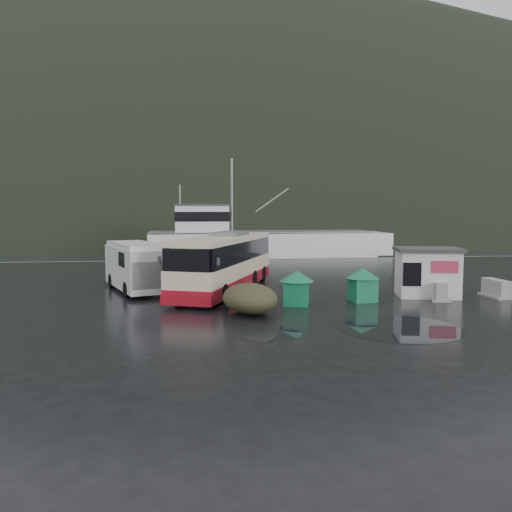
{
  "coord_description": "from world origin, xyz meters",
  "views": [
    {
      "loc": [
        -3.86,
        -22.84,
        4.11
      ],
      "look_at": [
        -0.22,
        4.25,
        1.7
      ],
      "focal_mm": 35.0,
      "sensor_mm": 36.0,
      "label": 1
    }
  ],
  "objects": [
    {
      "name": "waste_bin_left",
      "position": [
        0.84,
        -1.43,
        0.0
      ],
      "size": [
        1.38,
        1.38,
        1.54
      ],
      "primitive_type": null,
      "rotation": [
        0.0,
        0.0,
        -0.3
      ],
      "color": "#137046",
      "rests_on": "ground"
    },
    {
      "name": "ground",
      "position": [
        0.0,
        0.0,
        0.0
      ],
      "size": [
        160.0,
        160.0,
        0.0
      ],
      "primitive_type": "plane",
      "color": "black",
      "rests_on": "ground"
    },
    {
      "name": "waste_bin_right",
      "position": [
        4.04,
        -0.92,
        0.0
      ],
      "size": [
        1.23,
        1.23,
        1.56
      ],
      "primitive_type": null,
      "rotation": [
        0.0,
        0.0,
        0.12
      ],
      "color": "#137046",
      "rests_on": "ground"
    },
    {
      "name": "jersey_barrier_a",
      "position": [
        7.8,
        -0.96,
        0.0
      ],
      "size": [
        1.34,
        1.86,
        0.84
      ],
      "primitive_type": null,
      "rotation": [
        0.0,
        0.0,
        -0.33
      ],
      "color": "#999993",
      "rests_on": "ground"
    },
    {
      "name": "fishing_trawler",
      "position": [
        3.87,
        29.69,
        0.0
      ],
      "size": [
        28.13,
        6.84,
        11.19
      ],
      "primitive_type": null,
      "rotation": [
        0.0,
        0.0,
        0.03
      ],
      "color": "white",
      "rests_on": "ground"
    },
    {
      "name": "dome_tent",
      "position": [
        -1.43,
        -2.89,
        0.0
      ],
      "size": [
        2.55,
        3.32,
        1.21
      ],
      "primitive_type": null,
      "rotation": [
        0.0,
        0.0,
        0.12
      ],
      "color": "#393A22",
      "rests_on": "ground"
    },
    {
      "name": "puddles",
      "position": [
        3.81,
        -4.08,
        0.01
      ],
      "size": [
        12.94,
        15.63,
        0.01
      ],
      "color": "black",
      "rests_on": "ground"
    },
    {
      "name": "harbor_water",
      "position": [
        0.0,
        110.0,
        0.0
      ],
      "size": [
        300.0,
        180.0,
        0.02
      ],
      "primitive_type": "cube",
      "color": "black",
      "rests_on": "ground"
    },
    {
      "name": "white_van",
      "position": [
        -6.62,
        3.61,
        0.0
      ],
      "size": [
        4.03,
        6.42,
        2.54
      ],
      "primitive_type": null,
      "rotation": [
        0.0,
        0.0,
        0.35
      ],
      "color": "white",
      "rests_on": "ground"
    },
    {
      "name": "coach_bus",
      "position": [
        -2.01,
        3.05,
        0.0
      ],
      "size": [
        6.65,
        11.19,
        3.09
      ],
      "primitive_type": null,
      "rotation": [
        0.0,
        0.0,
        -0.38
      ],
      "color": "beige",
      "rests_on": "ground"
    },
    {
      "name": "ticket_kiosk",
      "position": [
        7.64,
        -0.04,
        0.0
      ],
      "size": [
        3.51,
        2.97,
        2.38
      ],
      "primitive_type": null,
      "rotation": [
        0.0,
        0.0,
        -0.24
      ],
      "color": "silver",
      "rests_on": "ground"
    },
    {
      "name": "headland",
      "position": [
        10.0,
        250.0,
        0.0
      ],
      "size": [
        780.0,
        540.0,
        570.0
      ],
      "primitive_type": "ellipsoid",
      "color": "black",
      "rests_on": "ground"
    },
    {
      "name": "quay_edge",
      "position": [
        0.0,
        20.0,
        0.0
      ],
      "size": [
        160.0,
        0.6,
        1.5
      ],
      "primitive_type": "cube",
      "color": "#999993",
      "rests_on": "ground"
    },
    {
      "name": "jersey_barrier_b",
      "position": [
        10.87,
        -0.69,
        0.0
      ],
      "size": [
        0.88,
        1.73,
        0.86
      ],
      "primitive_type": null,
      "rotation": [
        0.0,
        0.0,
        0.01
      ],
      "color": "#999993",
      "rests_on": "ground"
    }
  ]
}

